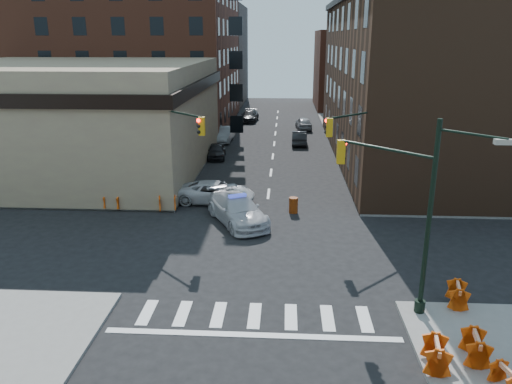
# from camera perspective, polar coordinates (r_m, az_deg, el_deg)

# --- Properties ---
(ground) EXTENTS (140.00, 140.00, 0.00)m
(ground) POSITION_cam_1_polar(r_m,az_deg,el_deg) (27.24, 0.71, -6.54)
(ground) COLOR black
(ground) RESTS_ON ground
(sidewalk_nw) EXTENTS (34.00, 54.50, 0.15)m
(sidewalk_nw) POSITION_cam_1_polar(r_m,az_deg,el_deg) (63.43, -19.19, 6.42)
(sidewalk_nw) COLOR gray
(sidewalk_nw) RESTS_ON ground
(sidewalk_ne) EXTENTS (34.00, 54.50, 0.15)m
(sidewalk_ne) POSITION_cam_1_polar(r_m,az_deg,el_deg) (62.62, 23.86, 5.77)
(sidewalk_ne) COLOR gray
(sidewalk_ne) RESTS_ON ground
(bank_building) EXTENTS (22.00, 22.00, 9.00)m
(bank_building) POSITION_cam_1_polar(r_m,az_deg,el_deg) (45.65, -20.29, 8.05)
(bank_building) COLOR #968662
(bank_building) RESTS_ON ground
(apartment_block) EXTENTS (25.00, 25.00, 24.00)m
(apartment_block) POSITION_cam_1_polar(r_m,az_deg,el_deg) (67.80, -14.16, 17.65)
(apartment_block) COLOR brown
(apartment_block) RESTS_ON ground
(commercial_row_ne) EXTENTS (14.00, 34.00, 14.00)m
(commercial_row_ne) POSITION_cam_1_polar(r_m,az_deg,el_deg) (49.02, 17.74, 11.82)
(commercial_row_ne) COLOR #472C1C
(commercial_row_ne) RESTS_ON ground
(filler_nw) EXTENTS (20.00, 18.00, 16.00)m
(filler_nw) POSITION_cam_1_polar(r_m,az_deg,el_deg) (88.61, -8.08, 15.19)
(filler_nw) COLOR brown
(filler_nw) RESTS_ON ground
(filler_ne) EXTENTS (16.00, 16.00, 12.00)m
(filler_ne) POSITION_cam_1_polar(r_m,az_deg,el_deg) (84.04, 12.50, 13.49)
(filler_ne) COLOR brown
(filler_ne) RESTS_ON ground
(signal_pole_se) EXTENTS (5.40, 5.27, 8.00)m
(signal_pole_se) POSITION_cam_1_polar(r_m,az_deg,el_deg) (20.98, 16.74, -1.20)
(signal_pole_se) COLOR black
(signal_pole_se) RESTS_ON sidewalk_se
(signal_pole_nw) EXTENTS (3.58, 3.67, 8.00)m
(signal_pole_nw) POSITION_cam_1_polar(r_m,az_deg,el_deg) (31.73, -9.46, 4.93)
(signal_pole_nw) COLOR black
(signal_pole_nw) RESTS_ON sidewalk_nw
(signal_pole_ne) EXTENTS (3.67, 3.58, 8.00)m
(signal_pole_ne) POSITION_cam_1_polar(r_m,az_deg,el_deg) (31.33, 11.97, 4.63)
(signal_pole_ne) COLOR black
(signal_pole_ne) RESTS_ON sidewalk_ne
(tree_ne_near) EXTENTS (3.00, 3.00, 4.85)m
(tree_ne_near) POSITION_cam_1_polar(r_m,az_deg,el_deg) (51.84, 10.50, 8.68)
(tree_ne_near) COLOR black
(tree_ne_near) RESTS_ON sidewalk_ne
(tree_ne_far) EXTENTS (3.00, 3.00, 4.85)m
(tree_ne_far) POSITION_cam_1_polar(r_m,az_deg,el_deg) (59.71, 9.59, 9.83)
(tree_ne_far) COLOR black
(tree_ne_far) RESTS_ON sidewalk_ne
(police_car) EXTENTS (4.83, 6.34, 1.71)m
(police_car) POSITION_cam_1_polar(r_m,az_deg,el_deg) (30.72, -2.14, -2.01)
(police_car) COLOR silver
(police_car) RESTS_ON ground
(pickup) EXTENTS (5.53, 2.84, 1.49)m
(pickup) POSITION_cam_1_polar(r_m,az_deg,el_deg) (34.53, -4.59, -0.04)
(pickup) COLOR silver
(pickup) RESTS_ON ground
(parked_car_wnear) EXTENTS (1.97, 4.20, 1.39)m
(parked_car_wnear) POSITION_cam_1_polar(r_m,az_deg,el_deg) (47.46, -4.53, 4.70)
(parked_car_wnear) COLOR black
(parked_car_wnear) RESTS_ON ground
(parked_car_wfar) EXTENTS (1.97, 5.00, 1.62)m
(parked_car_wfar) POSITION_cam_1_polar(r_m,az_deg,el_deg) (55.10, -3.64, 6.60)
(parked_car_wfar) COLOR gray
(parked_car_wfar) RESTS_ON ground
(parked_car_wdeep) EXTENTS (2.53, 5.37, 1.51)m
(parked_car_wdeep) POSITION_cam_1_polar(r_m,az_deg,el_deg) (68.45, -0.76, 8.69)
(parked_car_wdeep) COLOR black
(parked_car_wdeep) RESTS_ON ground
(parked_car_enear) EXTENTS (1.62, 4.43, 1.45)m
(parked_car_enear) POSITION_cam_1_polar(r_m,az_deg,el_deg) (53.70, 4.98, 6.20)
(parked_car_enear) COLOR black
(parked_car_enear) RESTS_ON ground
(parked_car_efar) EXTENTS (2.14, 4.58, 1.51)m
(parked_car_efar) POSITION_cam_1_polar(r_m,az_deg,el_deg) (62.84, 5.48, 7.84)
(parked_car_efar) COLOR #9799A0
(parked_car_efar) RESTS_ON ground
(pedestrian_a) EXTENTS (0.62, 0.45, 1.59)m
(pedestrian_a) POSITION_cam_1_polar(r_m,az_deg,el_deg) (37.43, -15.32, 1.07)
(pedestrian_a) COLOR black
(pedestrian_a) RESTS_ON sidewalk_nw
(pedestrian_b) EXTENTS (0.95, 0.88, 1.56)m
(pedestrian_b) POSITION_cam_1_polar(r_m,az_deg,el_deg) (36.23, -14.03, 0.62)
(pedestrian_b) COLOR black
(pedestrian_b) RESTS_ON sidewalk_nw
(pedestrian_c) EXTENTS (1.10, 1.20, 1.97)m
(pedestrian_c) POSITION_cam_1_polar(r_m,az_deg,el_deg) (37.54, -18.89, 1.10)
(pedestrian_c) COLOR #222533
(pedestrian_c) RESTS_ON sidewalk_nw
(barrel_road) EXTENTS (0.61, 0.61, 1.03)m
(barrel_road) POSITION_cam_1_polar(r_m,az_deg,el_deg) (32.63, 4.30, -1.51)
(barrel_road) COLOR red
(barrel_road) RESTS_ON ground
(barrel_bank) EXTENTS (0.52, 0.52, 0.90)m
(barrel_bank) POSITION_cam_1_polar(r_m,az_deg,el_deg) (35.84, -7.45, 0.02)
(barrel_bank) COLOR orange
(barrel_bank) RESTS_ON ground
(barricade_se_a) EXTENTS (0.88, 1.38, 0.96)m
(barricade_se_a) POSITION_cam_1_polar(r_m,az_deg,el_deg) (23.04, 22.04, -10.86)
(barricade_se_a) COLOR #C24109
(barricade_se_a) RESTS_ON sidewalk_se
(barricade_se_b) EXTENTS (0.86, 1.43, 1.01)m
(barricade_se_b) POSITION_cam_1_polar(r_m,az_deg,el_deg) (19.75, 23.78, -15.97)
(barricade_se_b) COLOR #D7670A
(barricade_se_b) RESTS_ON sidewalk_se
(barricade_se_c) EXTENTS (0.79, 1.16, 0.80)m
(barricade_se_c) POSITION_cam_1_polar(r_m,az_deg,el_deg) (18.83, 26.68, -18.54)
(barricade_se_c) COLOR red
(barricade_se_c) RESTS_ON sidewalk_se
(barricade_se_d) EXTENTS (0.88, 1.45, 1.02)m
(barricade_se_d) POSITION_cam_1_polar(r_m,az_deg,el_deg) (18.89, 19.89, -17.09)
(barricade_se_d) COLOR #C04309
(barricade_se_d) RESTS_ON sidewalk_se
(barricade_nw_a) EXTENTS (1.41, 0.94, 0.97)m
(barricade_nw_a) POSITION_cam_1_polar(r_m,az_deg,el_deg) (33.19, -10.10, -1.19)
(barricade_nw_a) COLOR #CD4F09
(barricade_nw_a) RESTS_ON sidewalk_nw
(barricade_nw_b) EXTENTS (1.28, 0.72, 0.92)m
(barricade_nw_b) POSITION_cam_1_polar(r_m,az_deg,el_deg) (34.22, -16.05, -1.09)
(barricade_nw_b) COLOR red
(barricade_nw_b) RESTS_ON sidewalk_nw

